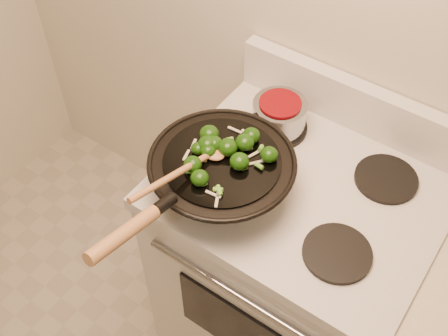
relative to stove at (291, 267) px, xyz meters
The scene contains 5 objects.
stove is the anchor object (origin of this frame).
wok 0.58m from the stove, 138.75° to the right, with size 0.40×0.66×0.24m.
stirfry 0.64m from the stove, 144.08° to the right, with size 0.23×0.27×0.05m.
wooden_spoon 0.69m from the stove, 133.69° to the right, with size 0.08×0.32×0.08m.
saucepan 0.56m from the stove, 141.17° to the left, with size 0.16×0.25×0.10m.
Camera 1 is at (0.14, 0.23, 2.16)m, focal length 45.00 mm.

